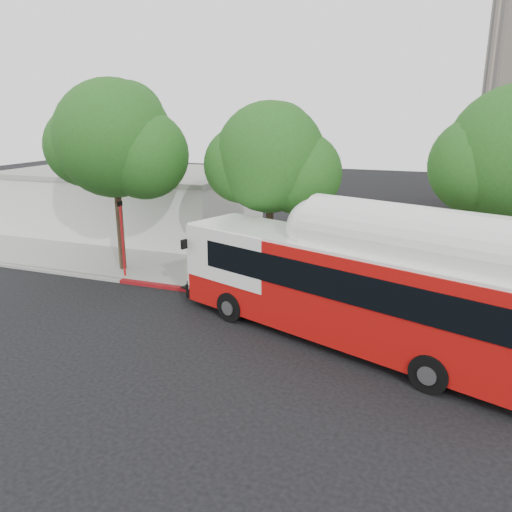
{
  "coord_description": "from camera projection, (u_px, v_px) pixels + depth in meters",
  "views": [
    {
      "loc": [
        6.41,
        -15.63,
        8.05
      ],
      "look_at": [
        -0.56,
        3.0,
        2.34
      ],
      "focal_mm": 35.0,
      "sensor_mm": 36.0,
      "label": 1
    }
  ],
  "objects": [
    {
      "name": "street_tree_left",
      "position": [
        123.0,
        144.0,
        24.51
      ],
      "size": [
        6.67,
        5.8,
        9.74
      ],
      "color": "#2D2116",
      "rests_on": "ground"
    },
    {
      "name": "red_curb_segment",
      "position": [
        213.0,
        293.0,
        22.95
      ],
      "size": [
        10.0,
        0.32,
        0.16
      ],
      "primitive_type": "cube",
      "color": "maroon",
      "rests_on": "ground"
    },
    {
      "name": "sidewalk",
      "position": [
        292.0,
        283.0,
        24.29
      ],
      "size": [
        60.0,
        5.0,
        0.15
      ],
      "primitive_type": "cube",
      "color": "gray",
      "rests_on": "ground"
    },
    {
      "name": "signal_pole",
      "position": [
        123.0,
        240.0,
        24.65
      ],
      "size": [
        0.11,
        0.37,
        3.94
      ],
      "color": "red",
      "rests_on": "ground"
    },
    {
      "name": "transit_bus",
      "position": [
        347.0,
        290.0,
        17.71
      ],
      "size": [
        14.38,
        7.3,
        4.26
      ],
      "rotation": [
        0.0,
        0.0,
        -0.35
      ],
      "color": "#B20E0C",
      "rests_on": "ground"
    },
    {
      "name": "street_tree_mid",
      "position": [
        279.0,
        162.0,
        22.48
      ],
      "size": [
        5.75,
        5.0,
        8.62
      ],
      "color": "#2D2116",
      "rests_on": "ground"
    },
    {
      "name": "curb_strip",
      "position": [
        275.0,
        301.0,
        21.94
      ],
      "size": [
        60.0,
        0.3,
        0.15
      ],
      "primitive_type": "cube",
      "color": "gray",
      "rests_on": "ground"
    },
    {
      "name": "ground",
      "position": [
        242.0,
        339.0,
        18.45
      ],
      "size": [
        120.0,
        120.0,
        0.0
      ],
      "primitive_type": "plane",
      "color": "black",
      "rests_on": "ground"
    },
    {
      "name": "low_commercial_bldg",
      "position": [
        132.0,
        200.0,
        35.18
      ],
      "size": [
        16.2,
        10.2,
        4.25
      ],
      "color": "silver",
      "rests_on": "ground"
    }
  ]
}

